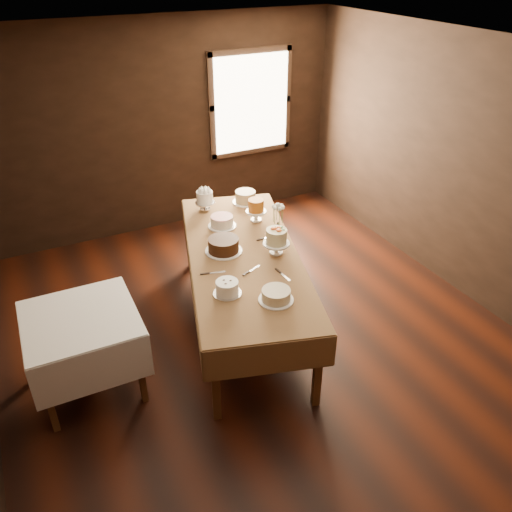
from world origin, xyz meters
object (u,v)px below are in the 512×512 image
object	(u,v)px
side_table	(81,326)
cake_lattice	(222,222)
cake_server_b	(285,277)
flower_vase	(278,228)
cake_server_a	(254,268)
cake_server_d	(270,236)
cake_meringue	(205,201)
cake_caramel	(256,211)
cake_flowers	(276,243)
cake_server_c	(229,237)
cake_swirl	(227,288)
display_table	(243,259)
cake_server_e	(218,272)
cake_speckled	(245,197)
cake_cream	(276,296)
cake_chocolate	(224,245)

from	to	relation	value
side_table	cake_lattice	world-z (taller)	cake_lattice
cake_server_b	flower_vase	world-z (taller)	flower_vase
cake_server_a	cake_server_d	xyz separation A→B (m)	(0.43, 0.49, 0.00)
cake_meringue	cake_caramel	world-z (taller)	cake_caramel
cake_flowers	cake_server_b	world-z (taller)	cake_flowers
cake_meringue	cake_server_c	bearing A→B (deg)	-91.50
side_table	flower_vase	world-z (taller)	flower_vase
cake_swirl	display_table	bearing A→B (deg)	53.19
cake_server_d	flower_vase	distance (m)	0.14
cake_flowers	cake_server_d	size ratio (longest dim) A/B	1.18
cake_lattice	cake_server_a	world-z (taller)	cake_lattice
cake_lattice	cake_server_e	world-z (taller)	cake_lattice
display_table	cake_swirl	world-z (taller)	cake_swirl
display_table	cake_speckled	world-z (taller)	cake_speckled
cake_caramel	cake_cream	bearing A→B (deg)	-110.06
side_table	cake_chocolate	distance (m)	1.56
cake_server_a	cake_caramel	bearing A→B (deg)	39.50
display_table	side_table	distance (m)	1.68
cake_meringue	cake_swirl	bearing A→B (deg)	-105.31
cake_meringue	cake_server_b	size ratio (longest dim) A/B	1.02
side_table	cake_chocolate	bearing A→B (deg)	13.73
cake_cream	cake_server_b	distance (m)	0.38
cake_caramel	cake_server_d	size ratio (longest dim) A/B	1.11
cake_caramel	cake_server_b	bearing A→B (deg)	-103.30
cake_server_b	cake_cream	bearing A→B (deg)	-46.77
cake_caramel	cake_server_a	bearing A→B (deg)	-117.47
cake_chocolate	cake_swirl	bearing A→B (deg)	-111.07
cake_cream	cake_server_e	distance (m)	0.70
cake_caramel	cake_cream	distance (m)	1.52
cake_server_b	cake_server_d	distance (m)	0.78
cake_lattice	cake_server_b	world-z (taller)	cake_lattice
display_table	cake_lattice	xyz separation A→B (m)	(0.04, 0.62, 0.12)
cake_lattice	cake_chocolate	size ratio (longest dim) A/B	0.80
cake_flowers	cake_server_c	xyz separation A→B (m)	(-0.29, 0.50, -0.12)
cake_meringue	cake_server_d	xyz separation A→B (m)	(0.37, -0.91, -0.11)
display_table	cake_lattice	bearing A→B (deg)	86.53
cake_flowers	cake_swirl	size ratio (longest dim) A/B	1.11
cake_lattice	cake_server_a	bearing A→B (deg)	-94.06
side_table	cake_server_a	size ratio (longest dim) A/B	3.96
cake_flowers	cake_cream	bearing A→B (deg)	-118.60
cake_caramel	flower_vase	bearing A→B (deg)	-77.53
side_table	cake_server_e	distance (m)	1.30
cake_server_c	flower_vase	distance (m)	0.53
cake_flowers	flower_vase	size ratio (longest dim) A/B	2.29
cake_lattice	cake_caramel	size ratio (longest dim) A/B	1.26
side_table	cake_cream	xyz separation A→B (m)	(1.57, -0.60, 0.20)
display_table	cake_lattice	distance (m)	0.63
cake_lattice	cake_swirl	world-z (taller)	cake_swirl
cake_caramel	cake_server_c	world-z (taller)	cake_caramel
cake_speckled	cake_caramel	size ratio (longest dim) A/B	1.25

